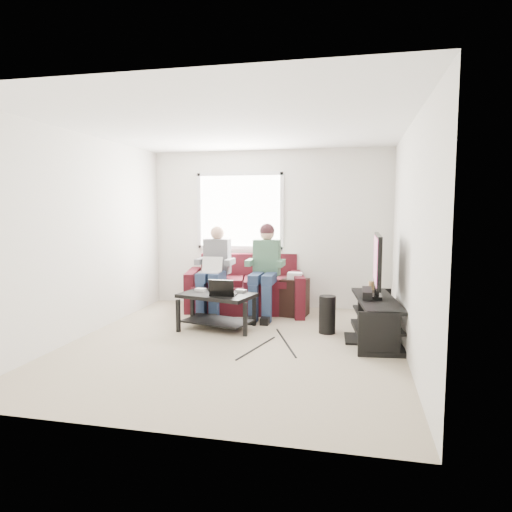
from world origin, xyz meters
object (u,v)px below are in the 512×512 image
Objects in this scene: coffee_table at (217,303)px; tv_stand at (376,321)px; tv at (377,262)px; sofa at (245,290)px; subwoofer at (327,315)px; end_table at (295,296)px.

coffee_table is 0.69× the size of tv_stand.
tv reaches higher than tv_stand.
tv_stand is at bearing -30.74° from sofa.
tv_stand is at bearing -10.84° from subwoofer.
subwoofer is at bearing -37.80° from sofa.
subwoofer is at bearing 169.16° from tv_stand.
coffee_table is 2.20× the size of subwoofer.
tv_stand is 0.75m from tv.
subwoofer reaches higher than coffee_table.
end_table is at bearing 139.29° from tv_stand.
tv reaches higher than coffee_table.
end_table reaches higher than subwoofer.
sofa is 1.19m from coffee_table.
sofa is at bearing 151.37° from tv.
tv is at bearing 2.34° from coffee_table.
end_table is (-1.17, 0.91, -0.67)m from tv.
sofa is 2.35m from tv_stand.
sofa is at bearing 149.26° from tv_stand.
coffee_table is 1.37m from end_table.
subwoofer is (-0.62, 0.02, -0.72)m from tv.
subwoofer is (-0.62, 0.12, 0.02)m from tv_stand.
end_table is (-0.55, 0.89, 0.05)m from subwoofer.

